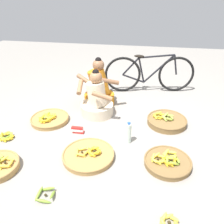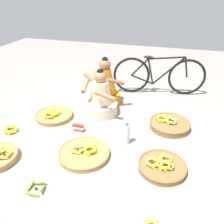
{
  "view_description": "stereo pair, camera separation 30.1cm",
  "coord_description": "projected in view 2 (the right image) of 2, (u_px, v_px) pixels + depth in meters",
  "views": [
    {
      "loc": [
        0.44,
        -2.78,
        1.85
      ],
      "look_at": [
        0.0,
        -0.2,
        0.35
      ],
      "focal_mm": 36.06,
      "sensor_mm": 36.0,
      "label": 1
    },
    {
      "loc": [
        0.73,
        -2.71,
        1.85
      ],
      "look_at": [
        0.0,
        -0.2,
        0.35
      ],
      "focal_mm": 36.06,
      "sensor_mm": 36.0,
      "label": 2
    }
  ],
  "objects": [
    {
      "name": "vendor_woman_behind",
      "position": [
        105.0,
        89.0,
        3.86
      ],
      "size": [
        0.72,
        0.52,
        0.83
      ],
      "color": "orange",
      "rests_on": "ground"
    },
    {
      "name": "bicycle_leaning",
      "position": [
        159.0,
        75.0,
        4.19
      ],
      "size": [
        1.68,
        0.35,
        0.73
      ],
      "color": "black",
      "rests_on": "ground"
    },
    {
      "name": "banana_basket_front_left",
      "position": [
        84.0,
        153.0,
        2.76
      ],
      "size": [
        0.63,
        0.63,
        0.14
      ],
      "color": "#A87F47",
      "rests_on": "ground"
    },
    {
      "name": "loose_bananas_mid_left",
      "position": [
        36.0,
        188.0,
        2.31
      ],
      "size": [
        0.19,
        0.19,
        0.09
      ],
      "color": "olive",
      "rests_on": "ground"
    },
    {
      "name": "packet_carton_stack",
      "position": [
        79.0,
        128.0,
        3.23
      ],
      "size": [
        0.18,
        0.07,
        0.09
      ],
      "color": "red",
      "rests_on": "ground"
    },
    {
      "name": "ground_plane",
      "position": [
        116.0,
        126.0,
        3.36
      ],
      "size": [
        10.0,
        10.0,
        0.0
      ],
      "primitive_type": "plane",
      "color": "gray"
    },
    {
      "name": "banana_basket_back_center",
      "position": [
        162.0,
        166.0,
        2.56
      ],
      "size": [
        0.55,
        0.55,
        0.14
      ],
      "color": "brown",
      "rests_on": "ground"
    },
    {
      "name": "water_bottle",
      "position": [
        127.0,
        134.0,
        2.92
      ],
      "size": [
        0.07,
        0.07,
        0.31
      ],
      "color": "silver",
      "rests_on": "ground"
    },
    {
      "name": "banana_basket_front_center",
      "position": [
        170.0,
        124.0,
        3.3
      ],
      "size": [
        0.59,
        0.59,
        0.16
      ],
      "color": "brown",
      "rests_on": "ground"
    },
    {
      "name": "loose_bananas_back_right",
      "position": [
        10.0,
        130.0,
        3.22
      ],
      "size": [
        0.24,
        0.23,
        0.1
      ],
      "color": "olive",
      "rests_on": "ground"
    },
    {
      "name": "vendor_woman_front",
      "position": [
        101.0,
        100.0,
        3.56
      ],
      "size": [
        0.62,
        0.52,
        0.76
      ],
      "color": "beige",
      "rests_on": "ground"
    },
    {
      "name": "banana_basket_near_vendor",
      "position": [
        54.0,
        115.0,
        3.54
      ],
      "size": [
        0.58,
        0.58,
        0.14
      ],
      "color": "#A87F47",
      "rests_on": "ground"
    }
  ]
}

